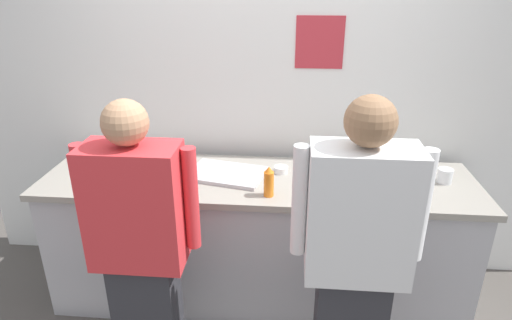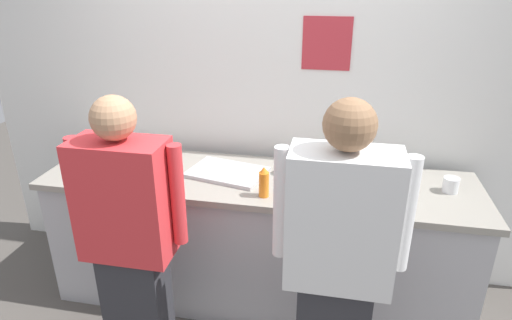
{
  "view_description": "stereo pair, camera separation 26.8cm",
  "coord_description": "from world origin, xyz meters",
  "px_view_note": "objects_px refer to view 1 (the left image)",
  "views": [
    {
      "loc": [
        0.2,
        -2.07,
        2.07
      ],
      "look_at": [
        -0.01,
        0.39,
        1.01
      ],
      "focal_mm": 30.67,
      "sensor_mm": 36.0,
      "label": 1
    },
    {
      "loc": [
        0.47,
        -2.03,
        2.07
      ],
      "look_at": [
        -0.01,
        0.39,
        1.01
      ],
      "focal_mm": 30.67,
      "sensor_mm": 36.0,
      "label": 2
    }
  ],
  "objects_px": {
    "ramekin_green_sauce": "(102,175)",
    "ramekin_red_sauce": "(281,169)",
    "chef_near_left": "(141,248)",
    "sheet_tray": "(226,174)",
    "deli_cup": "(445,176)",
    "plate_stack_front": "(323,185)",
    "squeeze_bottle_primary": "(269,182)",
    "chefs_knife": "(142,180)",
    "chef_center": "(356,260)",
    "mixing_bowl_steel": "(372,171)"
  },
  "relations": [
    {
      "from": "plate_stack_front",
      "to": "sheet_tray",
      "type": "relative_size",
      "value": 0.47
    },
    {
      "from": "plate_stack_front",
      "to": "squeeze_bottle_primary",
      "type": "xyz_separation_m",
      "value": [
        -0.31,
        -0.12,
        0.06
      ]
    },
    {
      "from": "sheet_tray",
      "to": "deli_cup",
      "type": "xyz_separation_m",
      "value": [
        1.33,
        0.02,
        0.03
      ]
    },
    {
      "from": "mixing_bowl_steel",
      "to": "squeeze_bottle_primary",
      "type": "bearing_deg",
      "value": -158.14
    },
    {
      "from": "ramekin_red_sauce",
      "to": "chefs_knife",
      "type": "xyz_separation_m",
      "value": [
        -0.84,
        -0.2,
        -0.02
      ]
    },
    {
      "from": "sheet_tray",
      "to": "deli_cup",
      "type": "relative_size",
      "value": 5.2
    },
    {
      "from": "mixing_bowl_steel",
      "to": "deli_cup",
      "type": "height_order",
      "value": "mixing_bowl_steel"
    },
    {
      "from": "plate_stack_front",
      "to": "chefs_knife",
      "type": "height_order",
      "value": "plate_stack_front"
    },
    {
      "from": "plate_stack_front",
      "to": "ramekin_green_sauce",
      "type": "distance_m",
      "value": 1.35
    },
    {
      "from": "plate_stack_front",
      "to": "deli_cup",
      "type": "distance_m",
      "value": 0.75
    },
    {
      "from": "chef_center",
      "to": "mixing_bowl_steel",
      "type": "bearing_deg",
      "value": 76.62
    },
    {
      "from": "ramekin_green_sauce",
      "to": "ramekin_red_sauce",
      "type": "bearing_deg",
      "value": 9.85
    },
    {
      "from": "chef_near_left",
      "to": "chef_center",
      "type": "height_order",
      "value": "chef_center"
    },
    {
      "from": "squeeze_bottle_primary",
      "to": "deli_cup",
      "type": "relative_size",
      "value": 2.03
    },
    {
      "from": "chef_near_left",
      "to": "ramekin_green_sauce",
      "type": "distance_m",
      "value": 0.76
    },
    {
      "from": "squeeze_bottle_primary",
      "to": "mixing_bowl_steel",
      "type": "bearing_deg",
      "value": 21.86
    },
    {
      "from": "chef_center",
      "to": "chefs_knife",
      "type": "xyz_separation_m",
      "value": [
        -1.22,
        0.65,
        0.04
      ]
    },
    {
      "from": "chef_near_left",
      "to": "deli_cup",
      "type": "bearing_deg",
      "value": 24.28
    },
    {
      "from": "mixing_bowl_steel",
      "to": "ramekin_red_sauce",
      "type": "height_order",
      "value": "mixing_bowl_steel"
    },
    {
      "from": "chef_near_left",
      "to": "sheet_tray",
      "type": "height_order",
      "value": "chef_near_left"
    },
    {
      "from": "deli_cup",
      "to": "chefs_knife",
      "type": "xyz_separation_m",
      "value": [
        -1.84,
        -0.14,
        -0.04
      ]
    },
    {
      "from": "chef_center",
      "to": "deli_cup",
      "type": "height_order",
      "value": "chef_center"
    },
    {
      "from": "chef_near_left",
      "to": "deli_cup",
      "type": "relative_size",
      "value": 17.6
    },
    {
      "from": "chef_near_left",
      "to": "sheet_tray",
      "type": "relative_size",
      "value": 3.39
    },
    {
      "from": "sheet_tray",
      "to": "ramekin_green_sauce",
      "type": "distance_m",
      "value": 0.76
    },
    {
      "from": "squeeze_bottle_primary",
      "to": "ramekin_green_sauce",
      "type": "bearing_deg",
      "value": 172.7
    },
    {
      "from": "sheet_tray",
      "to": "ramekin_green_sauce",
      "type": "bearing_deg",
      "value": -171.31
    },
    {
      "from": "ramekin_red_sauce",
      "to": "chefs_knife",
      "type": "bearing_deg",
      "value": -166.7
    },
    {
      "from": "plate_stack_front",
      "to": "ramekin_red_sauce",
      "type": "bearing_deg",
      "value": 141.3
    },
    {
      "from": "ramekin_green_sauce",
      "to": "chef_near_left",
      "type": "bearing_deg",
      "value": -54.31
    },
    {
      "from": "mixing_bowl_steel",
      "to": "ramekin_red_sauce",
      "type": "distance_m",
      "value": 0.56
    },
    {
      "from": "ramekin_green_sauce",
      "to": "chefs_knife",
      "type": "xyz_separation_m",
      "value": [
        0.25,
        -0.01,
        -0.02
      ]
    },
    {
      "from": "chef_center",
      "to": "sheet_tray",
      "type": "relative_size",
      "value": 3.5
    },
    {
      "from": "mixing_bowl_steel",
      "to": "sheet_tray",
      "type": "distance_m",
      "value": 0.9
    },
    {
      "from": "squeeze_bottle_primary",
      "to": "ramekin_green_sauce",
      "type": "height_order",
      "value": "squeeze_bottle_primary"
    },
    {
      "from": "plate_stack_front",
      "to": "chefs_knife",
      "type": "relative_size",
      "value": 0.8
    },
    {
      "from": "plate_stack_front",
      "to": "ramekin_green_sauce",
      "type": "height_order",
      "value": "plate_stack_front"
    },
    {
      "from": "chef_near_left",
      "to": "squeeze_bottle_primary",
      "type": "relative_size",
      "value": 8.67
    },
    {
      "from": "plate_stack_front",
      "to": "squeeze_bottle_primary",
      "type": "distance_m",
      "value": 0.34
    },
    {
      "from": "chef_center",
      "to": "ramekin_green_sauce",
      "type": "height_order",
      "value": "chef_center"
    },
    {
      "from": "sheet_tray",
      "to": "ramekin_green_sauce",
      "type": "relative_size",
      "value": 5.58
    },
    {
      "from": "mixing_bowl_steel",
      "to": "chefs_knife",
      "type": "xyz_separation_m",
      "value": [
        -1.4,
        -0.12,
        -0.06
      ]
    },
    {
      "from": "ramekin_green_sauce",
      "to": "chefs_knife",
      "type": "bearing_deg",
      "value": -2.13
    },
    {
      "from": "ramekin_red_sauce",
      "to": "deli_cup",
      "type": "bearing_deg",
      "value": -3.33
    },
    {
      "from": "ramekin_red_sauce",
      "to": "deli_cup",
      "type": "distance_m",
      "value": 0.99
    },
    {
      "from": "plate_stack_front",
      "to": "ramekin_green_sauce",
      "type": "bearing_deg",
      "value": 179.48
    },
    {
      "from": "plate_stack_front",
      "to": "ramekin_green_sauce",
      "type": "xyz_separation_m",
      "value": [
        -1.35,
        0.01,
        0.0
      ]
    },
    {
      "from": "plate_stack_front",
      "to": "ramekin_red_sauce",
      "type": "height_order",
      "value": "plate_stack_front"
    },
    {
      "from": "mixing_bowl_steel",
      "to": "deli_cup",
      "type": "bearing_deg",
      "value": 2.49
    },
    {
      "from": "plate_stack_front",
      "to": "ramekin_red_sauce",
      "type": "xyz_separation_m",
      "value": [
        -0.25,
        0.2,
        -0.0
      ]
    }
  ]
}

